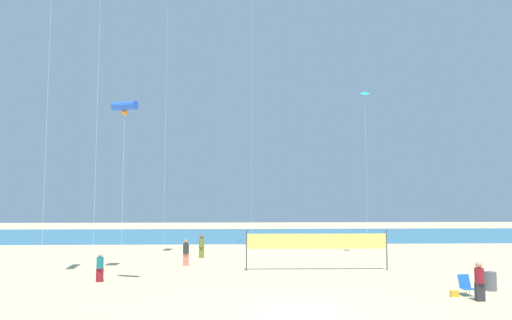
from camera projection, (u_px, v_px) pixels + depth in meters
name	position (u px, v px, depth m)	size (l,w,h in m)	color
ground_plane	(299.00, 312.00, 17.38)	(120.00, 120.00, 0.00)	#D1BC89
ocean_band	(260.00, 235.00, 51.97)	(120.00, 20.00, 0.01)	teal
beachgoer_olive_shirt	(202.00, 245.00, 32.78)	(0.38, 0.38, 1.67)	olive
beachgoer_teal_shirt	(100.00, 266.00, 23.57)	(0.35, 0.35, 1.52)	maroon
beachgoer_maroon_shirt	(479.00, 280.00, 19.24)	(0.38, 0.38, 1.66)	#2D2D33
beachgoer_charcoal_shirt	(186.00, 252.00, 29.05)	(0.38, 0.38, 1.66)	#EA7260
folding_beach_chair	(466.00, 285.00, 20.36)	(0.52, 0.65, 0.89)	#1959B2
trash_barrel	(490.00, 281.00, 21.38)	(0.57, 0.57, 0.86)	#595960
volleyball_net	(317.00, 243.00, 27.25)	(8.50, 0.19, 2.40)	#4C4C51
beach_handbag	(454.00, 294.00, 20.00)	(0.35, 0.18, 0.28)	gold
kite_cyan_diamond	(365.00, 95.00, 33.95)	(0.63, 0.64, 12.32)	silver
kite_blue_tube	(125.00, 107.00, 22.72)	(1.38, 0.87, 9.14)	silver
kite_orange_diamond	(252.00, 0.00, 38.93)	(0.66, 0.67, 22.08)	silver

